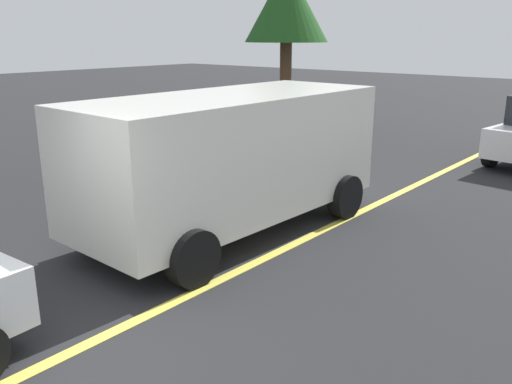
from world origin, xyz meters
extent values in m
plane|color=#262628|center=(0.00, 0.00, 0.00)|extent=(80.00, 80.00, 0.00)
cube|color=#E0D14C|center=(3.00, 0.00, 0.01)|extent=(28.00, 0.16, 0.01)
cube|color=silver|center=(4.11, 1.12, 1.29)|extent=(5.24, 2.11, 1.82)
cube|color=black|center=(2.03, 1.16, 1.69)|extent=(0.20, 1.84, 0.80)
cylinder|color=black|center=(2.32, 0.16, 0.38)|extent=(0.77, 0.28, 0.76)
cylinder|color=black|center=(2.36, 2.16, 0.38)|extent=(0.77, 0.28, 0.76)
cylinder|color=black|center=(5.85, 0.08, 0.38)|extent=(0.77, 0.28, 0.76)
cylinder|color=black|center=(5.90, 2.08, 0.38)|extent=(0.77, 0.28, 0.76)
cylinder|color=black|center=(11.39, -0.64, 0.32)|extent=(0.66, 0.29, 0.64)
cylinder|color=#513823|center=(12.10, 6.10, 1.42)|extent=(0.37, 0.37, 2.83)
cone|color=#1E4C1C|center=(12.10, 6.10, 3.99)|extent=(2.60, 2.60, 2.31)
camera|label=1|loc=(-1.95, -4.47, 3.07)|focal=37.85mm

